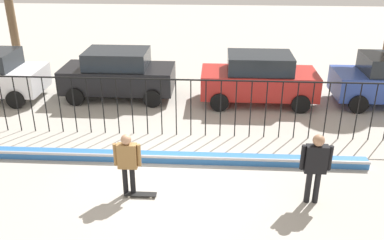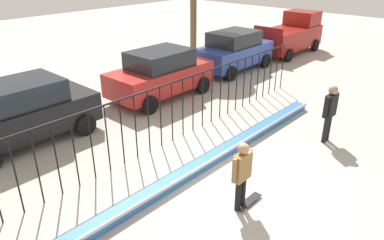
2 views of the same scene
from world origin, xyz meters
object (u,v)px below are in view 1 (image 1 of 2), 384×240
(skateboarder, at_px, (127,159))
(camera_operator, at_px, (316,163))
(skateboard, at_px, (140,194))
(parked_car_black, at_px, (118,74))
(parked_car_red, at_px, (259,78))

(skateboarder, distance_m, camera_operator, 4.43)
(skateboard, distance_m, camera_operator, 4.28)
(skateboarder, height_order, parked_car_black, parked_car_black)
(parked_car_black, xyz_separation_m, parked_car_red, (5.41, -0.24, 0.00))
(skateboarder, xyz_separation_m, parked_car_red, (3.68, 6.48, -0.02))
(skateboarder, xyz_separation_m, parked_car_black, (-1.73, 6.72, -0.02))
(parked_car_black, bearing_deg, skateboard, -75.04)
(skateboarder, relative_size, parked_car_red, 0.39)
(skateboard, xyz_separation_m, parked_car_black, (-2.01, 6.79, 0.91))
(skateboarder, height_order, camera_operator, camera_operator)
(parked_car_black, bearing_deg, camera_operator, -49.21)
(skateboard, xyz_separation_m, camera_operator, (4.16, 0.02, 1.02))
(skateboarder, xyz_separation_m, skateboard, (0.28, -0.07, -0.94))
(skateboard, relative_size, camera_operator, 0.44)
(camera_operator, bearing_deg, skateboarder, 7.99)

